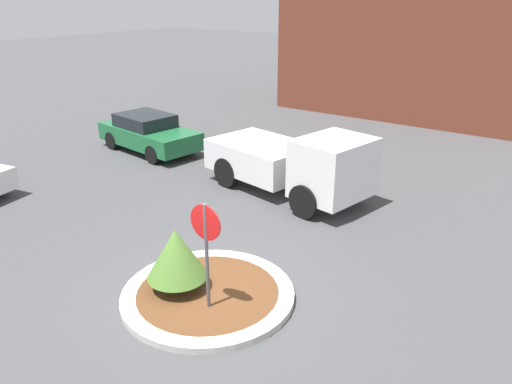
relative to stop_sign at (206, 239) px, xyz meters
The scene contains 7 objects.
ground_plane 1.71m from the stop_sign, 132.90° to the left, with size 120.00×120.00×0.00m, color #474749.
traffic_island 1.64m from the stop_sign, 132.90° to the left, with size 3.59×3.59×0.15m.
stop_sign is the anchor object (origin of this frame).
island_shrub 1.18m from the stop_sign, behind, with size 1.26×1.26×1.34m.
utility_truck 6.55m from the stop_sign, 107.51° to the left, with size 5.68×3.11×2.11m.
storefront_building 20.07m from the stop_sign, 98.06° to the left, with size 13.40×6.07×7.20m.
parked_sedan_green 11.33m from the stop_sign, 142.82° to the left, with size 4.61×2.43×1.46m.
Camera 1 is at (5.96, -6.57, 5.92)m, focal length 35.00 mm.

